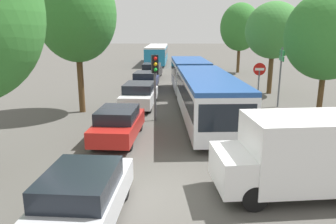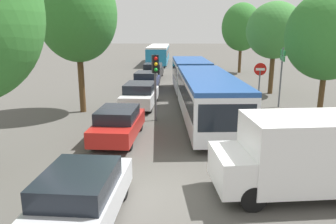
% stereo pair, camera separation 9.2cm
% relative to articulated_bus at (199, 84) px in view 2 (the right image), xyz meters
% --- Properties ---
extents(ground_plane, '(200.00, 200.00, 0.00)m').
position_rel_articulated_bus_xyz_m(ground_plane, '(-1.97, -10.90, -1.40)').
color(ground_plane, '#4F4C47').
extents(articulated_bus, '(3.34, 16.45, 2.43)m').
position_rel_articulated_bus_xyz_m(articulated_bus, '(0.00, 0.00, 0.00)').
color(articulated_bus, silver).
rests_on(articulated_bus, ground).
extents(city_bus_rear, '(2.69, 11.46, 2.46)m').
position_rel_articulated_bus_xyz_m(city_bus_rear, '(-3.70, 25.71, 0.02)').
color(city_bus_rear, teal).
rests_on(city_bus_rear, ground).
extents(queued_car_silver, '(1.98, 4.21, 1.43)m').
position_rel_articulated_bus_xyz_m(queued_car_silver, '(-3.75, -12.61, -0.68)').
color(queued_car_silver, '#B7BABF').
rests_on(queued_car_silver, ground).
extents(queued_car_red, '(1.93, 4.10, 1.39)m').
position_rel_articulated_bus_xyz_m(queued_car_red, '(-3.91, -6.21, -0.70)').
color(queued_car_red, '#B21E19').
rests_on(queued_car_red, ground).
extents(queued_car_white, '(2.07, 4.40, 1.49)m').
position_rel_articulated_bus_xyz_m(queued_car_white, '(-3.59, -0.15, -0.64)').
color(queued_car_white, white).
rests_on(queued_car_white, ground).
extents(queued_car_navy, '(1.97, 4.19, 1.42)m').
position_rel_articulated_bus_xyz_m(queued_car_navy, '(-3.70, 5.68, -0.68)').
color(queued_car_navy, navy).
rests_on(queued_car_navy, ground).
extents(queued_car_black, '(1.97, 4.17, 1.42)m').
position_rel_articulated_bus_xyz_m(queued_car_black, '(-3.60, 12.19, -0.68)').
color(queued_car_black, black).
rests_on(queued_car_black, ground).
extents(white_van, '(5.17, 2.45, 2.31)m').
position_rel_articulated_bus_xyz_m(white_van, '(2.34, -10.87, -0.16)').
color(white_van, white).
rests_on(white_van, ground).
extents(traffic_light, '(0.37, 0.39, 3.40)m').
position_rel_articulated_bus_xyz_m(traffic_light, '(-2.47, -3.17, 1.10)').
color(traffic_light, '#56595E').
rests_on(traffic_light, ground).
extents(no_entry_sign, '(0.70, 0.08, 2.82)m').
position_rel_articulated_bus_xyz_m(no_entry_sign, '(3.30, -1.27, 0.48)').
color(no_entry_sign, '#56595E').
rests_on(no_entry_sign, ground).
extents(direction_sign_post, '(0.26, 1.39, 3.60)m').
position_rel_articulated_bus_xyz_m(direction_sign_post, '(4.90, 0.03, 1.15)').
color(direction_sign_post, '#56595E').
rests_on(direction_sign_post, ground).
extents(tree_left_mid, '(4.32, 4.32, 8.05)m').
position_rel_articulated_bus_xyz_m(tree_left_mid, '(-6.71, -1.36, 3.91)').
color(tree_left_mid, '#51381E').
rests_on(tree_left_mid, ground).
extents(tree_right_near, '(3.91, 3.91, 6.43)m').
position_rel_articulated_bus_xyz_m(tree_right_near, '(5.65, -3.91, 2.95)').
color(tree_right_near, '#51381E').
rests_on(tree_right_near, ground).
extents(tree_right_mid, '(4.00, 4.00, 6.55)m').
position_rel_articulated_bus_xyz_m(tree_right_mid, '(5.60, 4.38, 3.14)').
color(tree_right_mid, '#51381E').
rests_on(tree_right_mid, ground).
extents(tree_right_far, '(4.19, 4.19, 7.36)m').
position_rel_articulated_bus_xyz_m(tree_right_far, '(5.60, 16.38, 3.44)').
color(tree_right_far, '#51381E').
rests_on(tree_right_far, ground).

